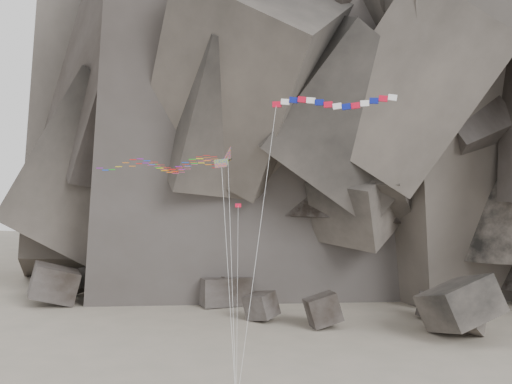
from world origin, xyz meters
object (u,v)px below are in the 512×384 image
(banner_kite, at_px, (333,104))
(delta_kite, at_px, (182,163))
(pennant_kite, at_px, (237,243))
(parafoil_kite, at_px, (154,165))

(banner_kite, bearing_deg, delta_kite, 158.36)
(delta_kite, relative_size, pennant_kite, 1.33)
(parafoil_kite, xyz_separation_m, pennant_kite, (7.43, 1.49, -7.01))
(delta_kite, xyz_separation_m, banner_kite, (16.24, -5.26, 5.03))
(parafoil_kite, height_order, pennant_kite, parafoil_kite)
(delta_kite, distance_m, pennant_kite, 11.98)
(delta_kite, relative_size, parafoil_kite, 1.07)
(banner_kite, distance_m, pennant_kite, 14.89)
(parafoil_kite, relative_size, pennant_kite, 1.25)
(parafoil_kite, bearing_deg, pennant_kite, -4.63)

